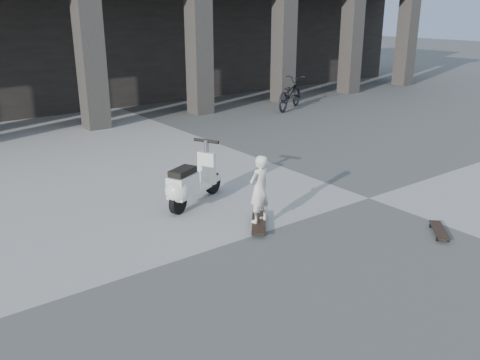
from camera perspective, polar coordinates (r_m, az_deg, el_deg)
ground at (r=9.60m, az=14.28°, el=-1.99°), size 90.00×90.00×0.00m
colonnade at (r=20.58m, az=-17.40°, el=17.24°), size 28.00×8.82×6.00m
longboard at (r=8.10m, az=2.13°, el=-4.78°), size 0.75×0.85×0.09m
skateboard_spare at (r=8.41m, az=21.47°, el=-5.30°), size 0.63×0.63×0.08m
child at (r=7.89m, az=2.17°, el=-1.03°), size 0.43×0.32×1.09m
scooter at (r=8.76m, az=-5.92°, el=-0.51°), size 1.45×0.85×1.08m
bicycle at (r=17.56m, az=5.61°, el=9.64°), size 2.12×1.60×1.07m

